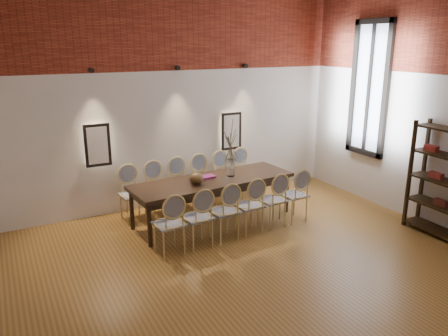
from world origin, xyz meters
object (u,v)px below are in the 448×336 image
chair_near_d (249,205)px  chair_far_c (182,185)px  dining_table (213,200)px  chair_far_a (133,195)px  chair_near_c (224,211)px  chair_far_b (158,190)px  book (207,177)px  chair_far_e (225,177)px  chair_far_f (245,174)px  chair_near_e (272,200)px  shelving_rack (441,181)px  chair_near_a (169,224)px  bowl (196,178)px  vase (231,168)px  chair_near_b (197,217)px  chair_far_d (204,181)px  chair_near_f (294,195)px

chair_near_d → chair_far_c: 1.54m
dining_table → chair_far_a: 1.39m
dining_table → chair_far_c: chair_far_c is taller
chair_near_c → chair_far_b: 1.54m
chair_far_a → book: 1.32m
chair_far_b → chair_far_a: bearing=-0.0°
chair_near_c → book: chair_near_c is taller
chair_far_e → chair_far_f: (0.47, 0.03, 0.00)m
chair_near_e → shelving_rack: shelving_rack is taller
chair_far_c → chair_near_d: bearing=107.8°
chair_near_a → chair_far_f: (2.24, 1.63, 0.00)m
chair_near_d → bowl: size_ratio=3.92×
chair_far_e → vase: size_ratio=3.13×
chair_near_b → chair_near_e: same height
chair_far_f → bowl: bearing=27.2°
bowl → dining_table: bearing=12.2°
vase → chair_near_d: bearing=-95.2°
chair_near_e → chair_far_d: bearing=107.8°
chair_far_c → vase: (0.64, -0.69, 0.43)m
chair_far_a → chair_far_d: 1.41m
chair_far_e → dining_table: bearing=46.1°
dining_table → chair_far_e: (0.65, 0.78, 0.09)m
chair_near_c → chair_near_e: size_ratio=1.00×
chair_near_f → chair_far_e: (-0.57, 1.43, 0.00)m
chair_far_f → bowl: size_ratio=3.92×
chair_near_a → chair_far_b: bearing=72.2°
dining_table → vase: size_ratio=9.40×
chair_far_b → chair_far_c: 0.47m
chair_near_d → chair_far_f: 1.74m
chair_far_a → chair_far_e: (1.88, 0.13, 0.00)m
chair_near_f → chair_far_b: 2.38m
chair_far_f → shelving_rack: (1.80, -2.99, 0.43)m
chair_near_c → dining_table: bearing=72.2°
chair_far_a → vase: (1.58, -0.62, 0.43)m
chair_near_b → chair_far_a: (-0.57, 1.43, 0.00)m
book → chair_far_a: bearing=156.1°
bowl → book: (0.30, 0.20, -0.07)m
chair_near_e → chair_near_a: bearing=180.0°
chair_near_b → chair_near_f: (1.88, 0.13, 0.00)m
chair_near_a → chair_far_f: same height
chair_near_d → shelving_rack: size_ratio=0.52×
bowl → shelving_rack: size_ratio=0.13×
book → chair_far_d: bearing=69.6°
chair_near_a → chair_near_c: bearing=0.0°
chair_near_d → chair_far_f: (0.84, 1.53, 0.00)m
bowl → shelving_rack: shelving_rack is taller
chair_near_f → shelving_rack: (1.70, -1.52, 0.43)m
vase → shelving_rack: (2.57, -2.20, 0.00)m
chair_far_f → vase: bearing=41.8°
chair_near_d → chair_far_a: bearing=133.9°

